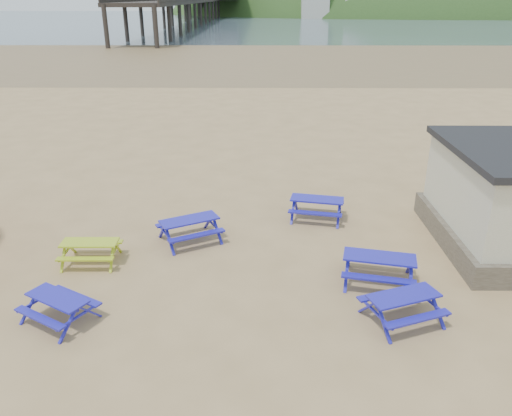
{
  "coord_description": "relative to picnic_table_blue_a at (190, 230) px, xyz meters",
  "views": [
    {
      "loc": [
        1.19,
        -13.03,
        7.18
      ],
      "look_at": [
        1.06,
        1.5,
        1.0
      ],
      "focal_mm": 35.0,
      "sensor_mm": 36.0,
      "label": 1
    }
  ],
  "objects": [
    {
      "name": "picnic_table_blue_a",
      "position": [
        0.0,
        0.0,
        0.0
      ],
      "size": [
        2.28,
        2.14,
        0.76
      ],
      "rotation": [
        0.0,
        0.0,
        0.49
      ],
      "color": "#1319A9",
      "rests_on": "ground"
    },
    {
      "name": "picnic_table_blue_d",
      "position": [
        -2.56,
        -4.27,
        -0.05
      ],
      "size": [
        2.0,
        1.89,
        0.66
      ],
      "rotation": [
        0.0,
        0.0,
        -0.53
      ],
      "color": "#1319A9",
      "rests_on": "ground"
    },
    {
      "name": "picnic_table_blue_e",
      "position": [
        5.41,
        -2.45,
        0.02
      ],
      "size": [
        2.19,
        1.91,
        0.8
      ],
      "rotation": [
        0.0,
        0.0,
        -0.22
      ],
      "color": "#1319A9",
      "rests_on": "ground"
    },
    {
      "name": "picnic_table_yellow",
      "position": [
        -2.7,
        -1.42,
        -0.04
      ],
      "size": [
        1.62,
        1.31,
        0.67
      ],
      "rotation": [
        0.0,
        0.0,
        0.01
      ],
      "color": "#A3BC21",
      "rests_on": "ground"
    },
    {
      "name": "picnic_table_blue_f",
      "position": [
        5.61,
        -4.2,
        -0.02
      ],
      "size": [
        2.09,
        1.9,
        0.72
      ],
      "rotation": [
        0.0,
        0.0,
        0.36
      ],
      "color": "#1319A9",
      "rests_on": "ground"
    },
    {
      "name": "sea",
      "position": [
        1.02,
        168.84,
        -0.37
      ],
      "size": [
        400.0,
        400.0,
        0.0
      ],
      "primitive_type": "plane",
      "color": "#42535F",
      "rests_on": "ground"
    },
    {
      "name": "wet_sand",
      "position": [
        1.02,
        53.84,
        -0.38
      ],
      "size": [
        400.0,
        400.0,
        0.0
      ],
      "primitive_type": "plane",
      "color": "olive",
      "rests_on": "ground"
    },
    {
      "name": "ground",
      "position": [
        1.02,
        -1.16,
        -0.38
      ],
      "size": [
        400.0,
        400.0,
        0.0
      ],
      "primitive_type": "plane",
      "color": "tan",
      "rests_on": "ground"
    },
    {
      "name": "headland_town",
      "position": [
        91.02,
        228.52,
        -10.29
      ],
      "size": [
        264.0,
        144.0,
        108.0
      ],
      "color": "#2D4C1E",
      "rests_on": "ground"
    },
    {
      "name": "pier",
      "position": [
        -16.97,
        177.07,
        5.08
      ],
      "size": [
        24.0,
        220.0,
        39.29
      ],
      "color": "black",
      "rests_on": "ground"
    },
    {
      "name": "picnic_table_blue_b",
      "position": [
        4.19,
        1.78,
        -0.0
      ],
      "size": [
        2.06,
        1.79,
        0.76
      ],
      "rotation": [
        0.0,
        0.0,
        -0.21
      ],
      "color": "#1319A9",
      "rests_on": "ground"
    }
  ]
}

